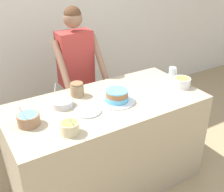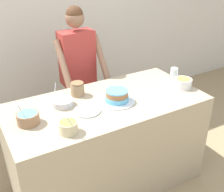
{
  "view_description": "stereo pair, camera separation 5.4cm",
  "coord_description": "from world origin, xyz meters",
  "px_view_note": "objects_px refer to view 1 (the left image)",
  "views": [
    {
      "loc": [
        -1.07,
        -1.42,
        2.06
      ],
      "look_at": [
        0.03,
        0.37,
        0.97
      ],
      "focal_mm": 45.0,
      "sensor_mm": 36.0,
      "label": 1
    },
    {
      "loc": [
        -1.02,
        -1.45,
        2.06
      ],
      "look_at": [
        0.03,
        0.37,
        0.97
      ],
      "focal_mm": 45.0,
      "sensor_mm": 36.0,
      "label": 2
    }
  ],
  "objects_px": {
    "frosting_bowl_yellow": "(182,82)",
    "drinking_glass": "(172,73)",
    "frosting_bowl_white": "(62,103)",
    "person_baker": "(76,66)",
    "frosting_bowl_blue": "(29,119)",
    "frosting_bowl_olive": "(70,127)",
    "cake": "(117,97)",
    "ceramic_plate": "(88,111)",
    "stoneware_jar": "(77,89)"
  },
  "relations": [
    {
      "from": "frosting_bowl_yellow",
      "to": "drinking_glass",
      "type": "relative_size",
      "value": 1.41
    },
    {
      "from": "frosting_bowl_olive",
      "to": "drinking_glass",
      "type": "relative_size",
      "value": 1.24
    },
    {
      "from": "cake",
      "to": "frosting_bowl_blue",
      "type": "distance_m",
      "value": 0.75
    },
    {
      "from": "frosting_bowl_olive",
      "to": "stoneware_jar",
      "type": "bearing_deg",
      "value": 59.68
    },
    {
      "from": "frosting_bowl_olive",
      "to": "stoneware_jar",
      "type": "relative_size",
      "value": 1.31
    },
    {
      "from": "cake",
      "to": "ceramic_plate",
      "type": "bearing_deg",
      "value": -174.94
    },
    {
      "from": "person_baker",
      "to": "cake",
      "type": "distance_m",
      "value": 0.81
    },
    {
      "from": "person_baker",
      "to": "frosting_bowl_white",
      "type": "relative_size",
      "value": 8.55
    },
    {
      "from": "frosting_bowl_white",
      "to": "frosting_bowl_olive",
      "type": "xyz_separation_m",
      "value": [
        -0.11,
        -0.39,
        0.02
      ]
    },
    {
      "from": "frosting_bowl_olive",
      "to": "ceramic_plate",
      "type": "relative_size",
      "value": 0.73
    },
    {
      "from": "frosting_bowl_blue",
      "to": "drinking_glass",
      "type": "xyz_separation_m",
      "value": [
        1.48,
        0.07,
        0.02
      ]
    },
    {
      "from": "stoneware_jar",
      "to": "frosting_bowl_blue",
      "type": "bearing_deg",
      "value": -154.25
    },
    {
      "from": "frosting_bowl_white",
      "to": "frosting_bowl_olive",
      "type": "bearing_deg",
      "value": -105.13
    },
    {
      "from": "cake",
      "to": "frosting_bowl_yellow",
      "type": "height_order",
      "value": "frosting_bowl_yellow"
    },
    {
      "from": "frosting_bowl_yellow",
      "to": "ceramic_plate",
      "type": "xyz_separation_m",
      "value": [
        -0.98,
        0.05,
        -0.04
      ]
    },
    {
      "from": "frosting_bowl_olive",
      "to": "cake",
      "type": "bearing_deg",
      "value": 22.7
    },
    {
      "from": "frosting_bowl_white",
      "to": "frosting_bowl_yellow",
      "type": "height_order",
      "value": "frosting_bowl_white"
    },
    {
      "from": "person_baker",
      "to": "cake",
      "type": "height_order",
      "value": "person_baker"
    },
    {
      "from": "person_baker",
      "to": "frosting_bowl_yellow",
      "type": "relative_size",
      "value": 8.71
    },
    {
      "from": "frosting_bowl_white",
      "to": "drinking_glass",
      "type": "bearing_deg",
      "value": -3.11
    },
    {
      "from": "frosting_bowl_white",
      "to": "person_baker",
      "type": "bearing_deg",
      "value": 56.29
    },
    {
      "from": "frosting_bowl_white",
      "to": "ceramic_plate",
      "type": "bearing_deg",
      "value": -55.13
    },
    {
      "from": "ceramic_plate",
      "to": "person_baker",
      "type": "bearing_deg",
      "value": 70.85
    },
    {
      "from": "cake",
      "to": "frosting_bowl_blue",
      "type": "bearing_deg",
      "value": 177.39
    },
    {
      "from": "frosting_bowl_yellow",
      "to": "frosting_bowl_blue",
      "type": "distance_m",
      "value": 1.44
    },
    {
      "from": "frosting_bowl_blue",
      "to": "cake",
      "type": "bearing_deg",
      "value": -2.61
    },
    {
      "from": "ceramic_plate",
      "to": "cake",
      "type": "bearing_deg",
      "value": 5.06
    },
    {
      "from": "person_baker",
      "to": "frosting_bowl_olive",
      "type": "xyz_separation_m",
      "value": [
        -0.53,
        -1.03,
        -0.01
      ]
    },
    {
      "from": "cake",
      "to": "ceramic_plate",
      "type": "distance_m",
      "value": 0.3
    },
    {
      "from": "frosting_bowl_yellow",
      "to": "person_baker",
      "type": "bearing_deg",
      "value": 128.22
    },
    {
      "from": "cake",
      "to": "person_baker",
      "type": "bearing_deg",
      "value": 90.45
    },
    {
      "from": "frosting_bowl_yellow",
      "to": "frosting_bowl_olive",
      "type": "bearing_deg",
      "value": -172.91
    },
    {
      "from": "stoneware_jar",
      "to": "person_baker",
      "type": "bearing_deg",
      "value": 65.83
    },
    {
      "from": "cake",
      "to": "frosting_bowl_white",
      "type": "bearing_deg",
      "value": 158.61
    },
    {
      "from": "ceramic_plate",
      "to": "frosting_bowl_blue",
      "type": "bearing_deg",
      "value": 172.48
    },
    {
      "from": "cake",
      "to": "frosting_bowl_white",
      "type": "distance_m",
      "value": 0.46
    },
    {
      "from": "drinking_glass",
      "to": "stoneware_jar",
      "type": "distance_m",
      "value": 0.98
    },
    {
      "from": "frosting_bowl_yellow",
      "to": "stoneware_jar",
      "type": "bearing_deg",
      "value": 159.12
    },
    {
      "from": "ceramic_plate",
      "to": "frosting_bowl_olive",
      "type": "bearing_deg",
      "value": -140.64
    },
    {
      "from": "frosting_bowl_yellow",
      "to": "drinking_glass",
      "type": "distance_m",
      "value": 0.18
    },
    {
      "from": "cake",
      "to": "frosting_bowl_blue",
      "type": "relative_size",
      "value": 1.67
    },
    {
      "from": "frosting_bowl_yellow",
      "to": "frosting_bowl_blue",
      "type": "height_order",
      "value": "frosting_bowl_blue"
    },
    {
      "from": "frosting_bowl_yellow",
      "to": "drinking_glass",
      "type": "height_order",
      "value": "frosting_bowl_yellow"
    },
    {
      "from": "frosting_bowl_olive",
      "to": "stoneware_jar",
      "type": "distance_m",
      "value": 0.59
    },
    {
      "from": "cake",
      "to": "frosting_bowl_olive",
      "type": "distance_m",
      "value": 0.58
    },
    {
      "from": "frosting_bowl_white",
      "to": "stoneware_jar",
      "type": "bearing_deg",
      "value": 30.61
    },
    {
      "from": "frosting_bowl_white",
      "to": "ceramic_plate",
      "type": "height_order",
      "value": "frosting_bowl_white"
    },
    {
      "from": "cake",
      "to": "ceramic_plate",
      "type": "height_order",
      "value": "cake"
    },
    {
      "from": "person_baker",
      "to": "frosting_bowl_blue",
      "type": "bearing_deg",
      "value": -134.07
    },
    {
      "from": "stoneware_jar",
      "to": "drinking_glass",
      "type": "bearing_deg",
      "value": -10.24
    }
  ]
}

